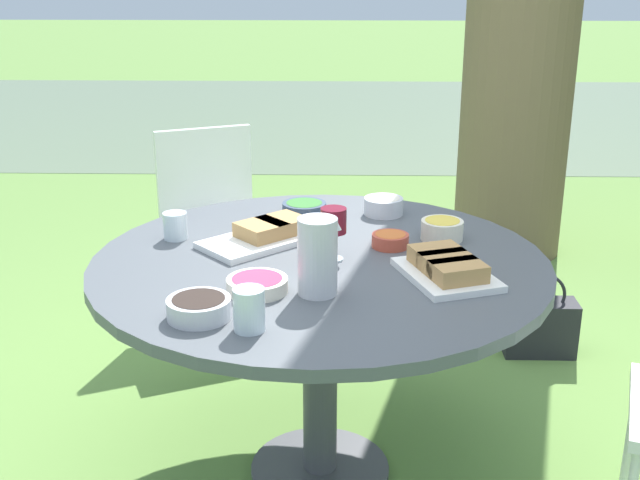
{
  "coord_description": "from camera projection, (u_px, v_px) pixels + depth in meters",
  "views": [
    {
      "loc": [
        0.06,
        -2.26,
        1.61
      ],
      "look_at": [
        0.0,
        0.0,
        0.81
      ],
      "focal_mm": 45.0,
      "sensor_mm": 36.0,
      "label": 1
    }
  ],
  "objects": [
    {
      "name": "bowl_roasted_veg",
      "position": [
        390.0,
        240.0,
        2.51
      ],
      "size": [
        0.12,
        0.12,
        0.04
      ],
      "color": "#B74733",
      "rests_on": "dining_table"
    },
    {
      "name": "platter_charcuterie",
      "position": [
        447.0,
        268.0,
        2.26
      ],
      "size": [
        0.31,
        0.36,
        0.07
      ],
      "color": "white",
      "rests_on": "dining_table"
    },
    {
      "name": "chair_near_right",
      "position": [
        213.0,
        212.0,
        3.62
      ],
      "size": [
        0.57,
        0.56,
        0.89
      ],
      "color": "white",
      "rests_on": "ground_plane"
    },
    {
      "name": "cup_water_near",
      "position": [
        249.0,
        310.0,
        1.94
      ],
      "size": [
        0.08,
        0.08,
        0.11
      ],
      "color": "silver",
      "rests_on": "dining_table"
    },
    {
      "name": "river_strip",
      "position": [
        335.0,
        115.0,
        8.62
      ],
      "size": [
        40.0,
        5.0,
        0.01
      ],
      "color": "#6B7F5B",
      "rests_on": "ground_plane"
    },
    {
      "name": "water_pitcher",
      "position": [
        318.0,
        256.0,
        2.13
      ],
      "size": [
        0.12,
        0.11,
        0.21
      ],
      "color": "silver",
      "rests_on": "dining_table"
    },
    {
      "name": "dining_table",
      "position": [
        320.0,
        287.0,
        2.45
      ],
      "size": [
        1.38,
        1.38,
        0.75
      ],
      "color": "#4C4C51",
      "rests_on": "ground_plane"
    },
    {
      "name": "bowl_dip_cream",
      "position": [
        384.0,
        205.0,
        2.82
      ],
      "size": [
        0.14,
        0.14,
        0.06
      ],
      "color": "silver",
      "rests_on": "dining_table"
    },
    {
      "name": "bowl_salad",
      "position": [
        304.0,
        207.0,
        2.84
      ],
      "size": [
        0.16,
        0.16,
        0.04
      ],
      "color": "#334256",
      "rests_on": "dining_table"
    },
    {
      "name": "bowl_olives",
      "position": [
        199.0,
        307.0,
        2.01
      ],
      "size": [
        0.16,
        0.16,
        0.05
      ],
      "color": "silver",
      "rests_on": "dining_table"
    },
    {
      "name": "cup_water_far",
      "position": [
        175.0,
        226.0,
        2.57
      ],
      "size": [
        0.08,
        0.08,
        0.09
      ],
      "color": "silver",
      "rests_on": "dining_table"
    },
    {
      "name": "bowl_dip_red",
      "position": [
        257.0,
        284.0,
        2.17
      ],
      "size": [
        0.17,
        0.17,
        0.04
      ],
      "color": "beige",
      "rests_on": "dining_table"
    },
    {
      "name": "ground_plane",
      "position": [
        320.0,
        470.0,
        2.67
      ],
      "size": [
        40.0,
        40.0,
        0.0
      ],
      "primitive_type": "plane",
      "color": "#668E42"
    },
    {
      "name": "wine_glass",
      "position": [
        334.0,
        222.0,
        2.37
      ],
      "size": [
        0.08,
        0.08,
        0.16
      ],
      "color": "silver",
      "rests_on": "dining_table"
    },
    {
      "name": "bowl_fries",
      "position": [
        442.0,
        229.0,
        2.57
      ],
      "size": [
        0.14,
        0.14,
        0.07
      ],
      "color": "beige",
      "rests_on": "dining_table"
    },
    {
      "name": "handbag",
      "position": [
        540.0,
        326.0,
        3.42
      ],
      "size": [
        0.3,
        0.14,
        0.37
      ],
      "color": "#232328",
      "rests_on": "ground_plane"
    },
    {
      "name": "platter_bread_main",
      "position": [
        267.0,
        233.0,
        2.55
      ],
      "size": [
        0.42,
        0.41,
        0.07
      ],
      "color": "white",
      "rests_on": "dining_table"
    }
  ]
}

